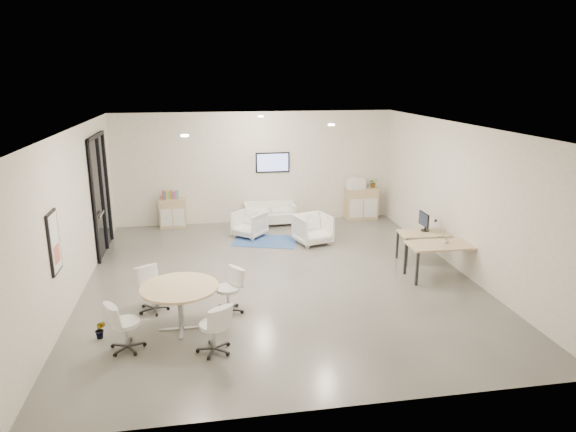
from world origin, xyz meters
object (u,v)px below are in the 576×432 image
Objects in this scene: armchair_left at (249,223)px; round_table at (180,291)px; sideboard_left at (173,213)px; sideboard_right at (361,203)px; armchair_right at (313,228)px; desk_front at (442,248)px; loveseat at (270,214)px; desk_rear at (428,236)px.

round_table reaches higher than armchair_left.
armchair_left is (2.05, -1.25, -0.03)m from sideboard_left.
sideboard_right reaches higher than sideboard_left.
armchair_right is 3.50m from desk_front.
round_table reaches higher than desk_front.
loveseat is (-2.79, -0.11, -0.17)m from sideboard_right.
round_table is at bearing -129.55° from sideboard_right.
desk_front is at bearing -87.05° from sideboard_right.
armchair_left reaches higher than desk_front.
desk_rear is at bearing 7.46° from armchair_left.
sideboard_left is 0.63× the size of round_table.
armchair_left is at bearing 137.35° from desk_front.
desk_rear is 1.04× the size of round_table.
sideboard_left reaches higher than round_table.
desk_rear is 6.06m from round_table.
sideboard_right is 2.80m from loveseat.
round_table is at bearing -151.55° from desk_rear.
desk_front is (3.04, -4.68, 0.38)m from loveseat.
loveseat is at bearing 135.60° from desk_rear.
sideboard_left is 2.40m from armchair_left.
sideboard_left is 6.28m from round_table.
desk_rear is (2.34, -1.69, 0.20)m from armchair_right.
armchair_left is 0.52× the size of desk_front.
sideboard_right is at bearing 100.44° from desk_rear.
sideboard_left is 5.55m from sideboard_right.
sideboard_right is at bearing 94.04° from desk_front.
sideboard_right reaches higher than desk_front.
sideboard_right reaches higher than desk_rear.
armchair_left is 5.29m from round_table.
armchair_left is at bearing -124.05° from loveseat.
desk_rear is 1.04m from desk_front.
desk_front is (-0.15, -1.02, 0.06)m from desk_rear.
sideboard_right is 0.64× the size of loveseat.
sideboard_left is 0.56× the size of loveseat.
sideboard_left is at bearing 133.14° from armchair_right.
sideboard_left is at bearing 93.70° from round_table.
armchair_left reaches higher than loveseat.
sideboard_left reaches higher than armchair_left.
round_table is (-5.14, -6.23, 0.24)m from sideboard_right.
desk_rear is at bearing -52.40° from armchair_right.
desk_front is (3.74, -3.58, 0.30)m from armchair_left.
loveseat is 1.01× the size of desk_front.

